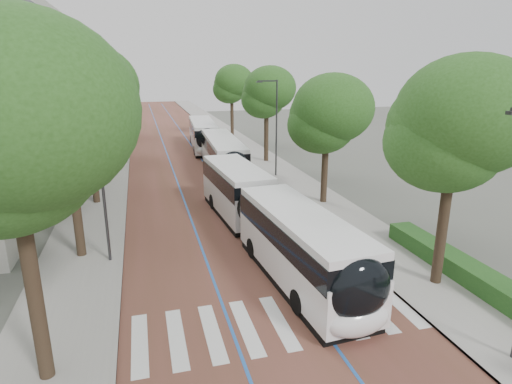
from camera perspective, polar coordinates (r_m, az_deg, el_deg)
The scene contains 17 objects.
ground at distance 15.75m, azimuth 3.53°, elevation -18.97°, with size 160.00×160.00×0.00m, color #51544C.
road at distance 53.09m, azimuth -10.44°, elevation 6.20°, with size 11.00×140.00×0.02m, color brown.
sidewalk_left at distance 53.02m, azimuth -18.57°, elevation 5.66°, with size 4.00×140.00×0.12m, color gray.
sidewalk_right at distance 54.20m, azimuth -2.48°, elevation 6.71°, with size 4.00×140.00×0.12m, color gray.
kerb_left at distance 52.93m, azimuth -16.52°, elevation 5.82°, with size 0.20×140.00×0.14m, color gray.
kerb_right at distance 53.82m, azimuth -4.47°, elevation 6.61°, with size 0.20×140.00×0.14m, color gray.
zebra_crossing at distance 16.57m, azimuth 3.07°, elevation -16.87°, with size 10.55×3.60×0.01m.
lane_line_left at distance 52.99m, azimuth -12.17°, elevation 6.10°, with size 0.12×126.00×0.01m, color #235CB0.
lane_line_right at distance 53.24m, azimuth -8.72°, elevation 6.32°, with size 0.12×126.00×0.01m, color #235CB0.
hedge at distance 19.97m, azimuth 29.70°, elevation -11.41°, with size 1.20×14.00×0.80m, color #194718.
streetlight_far at distance 36.08m, azimuth 2.48°, elevation 9.50°, with size 1.82×0.20×8.00m.
lamp_post_left at distance 20.83m, azimuth -19.84°, elevation 1.52°, with size 0.14×0.14×8.00m, color #323234.
trees_left at distance 36.28m, azimuth -20.80°, elevation 12.10°, with size 6.31×60.91×10.02m.
trees_right at distance 34.51m, azimuth 5.22°, elevation 11.87°, with size 5.54×47.28×9.06m.
lead_bus at distance 21.89m, azimuth 1.70°, elevation -3.63°, with size 3.87×18.53×3.20m.
bus_queued_0 at distance 37.20m, azimuth -4.35°, elevation 4.69°, with size 3.08×12.50×3.20m.
bus_queued_1 at distance 49.60m, azimuth -7.07°, elevation 7.53°, with size 3.33×12.54×3.20m.
Camera 1 is at (-4.25, -12.14, 9.09)m, focal length 30.00 mm.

